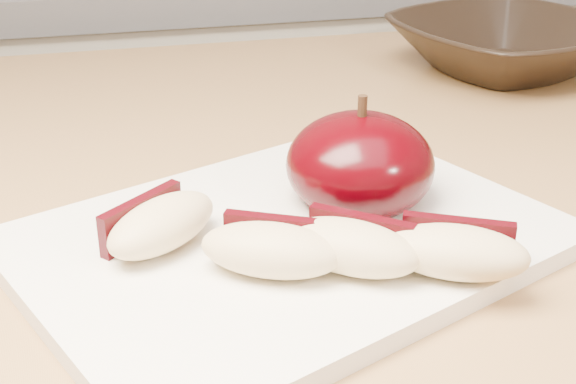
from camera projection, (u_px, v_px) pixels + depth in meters
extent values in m
cube|color=silver|center=(177.00, 242.00, 1.39)|extent=(2.40, 0.60, 0.90)
cube|color=olive|center=(254.00, 183.00, 0.59)|extent=(1.64, 0.64, 0.04)
cube|color=white|center=(288.00, 241.00, 0.46)|extent=(0.35, 0.31, 0.01)
ellipsoid|color=black|center=(360.00, 165.00, 0.48)|extent=(0.10, 0.10, 0.06)
cylinder|color=black|center=(362.00, 107.00, 0.47)|extent=(0.01, 0.01, 0.01)
ellipsoid|color=#D8BC89|center=(162.00, 224.00, 0.43)|extent=(0.08, 0.08, 0.03)
cube|color=black|center=(142.00, 218.00, 0.44)|extent=(0.05, 0.04, 0.02)
ellipsoid|color=#D8BC89|center=(271.00, 250.00, 0.41)|extent=(0.08, 0.07, 0.03)
cube|color=black|center=(278.00, 237.00, 0.42)|extent=(0.06, 0.03, 0.02)
ellipsoid|color=#D8BC89|center=(351.00, 247.00, 0.41)|extent=(0.08, 0.07, 0.03)
cube|color=black|center=(361.00, 236.00, 0.43)|extent=(0.05, 0.04, 0.02)
ellipsoid|color=#D8BC89|center=(456.00, 252.00, 0.41)|extent=(0.08, 0.07, 0.03)
cube|color=black|center=(457.00, 239.00, 0.42)|extent=(0.05, 0.03, 0.02)
imported|color=black|center=(505.00, 45.00, 0.76)|extent=(0.25, 0.25, 0.05)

